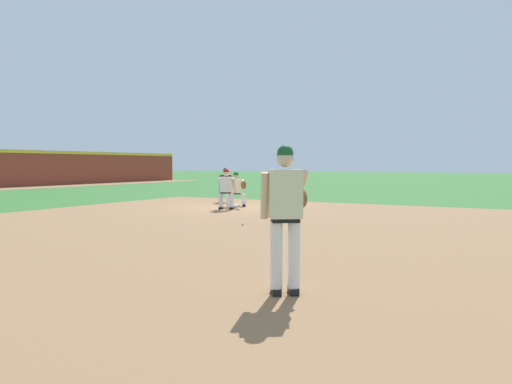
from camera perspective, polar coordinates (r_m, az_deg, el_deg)
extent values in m
plane|color=#336B2D|center=(18.67, -2.59, -1.75)|extent=(160.00, 160.00, 0.00)
cube|color=#936B47|center=(12.45, -1.11, -4.25)|extent=(18.00, 18.00, 0.01)
cube|color=white|center=(18.66, -2.59, -1.62)|extent=(0.38, 0.38, 0.09)
sphere|color=white|center=(13.21, -1.52, -3.67)|extent=(0.07, 0.07, 0.07)
cube|color=black|center=(6.33, 2.28, -11.24)|extent=(0.28, 0.24, 0.09)
cylinder|color=white|center=(6.20, 2.35, -7.25)|extent=(0.15, 0.15, 0.84)
cube|color=black|center=(6.37, 4.28, -11.17)|extent=(0.28, 0.24, 0.09)
cylinder|color=white|center=(6.23, 4.37, -7.20)|extent=(0.15, 0.15, 0.84)
cube|color=black|center=(6.15, 3.37, -3.19)|extent=(0.36, 0.39, 0.06)
cube|color=beige|center=(6.12, 3.38, -0.22)|extent=(0.42, 0.47, 0.60)
sphere|color=#DBB28E|center=(6.13, 3.37, 3.81)|extent=(0.21, 0.21, 0.21)
sphere|color=#194C28|center=(6.13, 3.37, 4.47)|extent=(0.20, 0.20, 0.20)
cube|color=#194C28|center=(6.22, 3.24, 4.22)|extent=(0.19, 0.20, 0.02)
cylinder|color=#DBB28E|center=(6.16, 0.98, -0.42)|extent=(0.21, 0.18, 0.59)
cylinder|color=#DBB28E|center=(6.45, 5.17, 0.79)|extent=(0.49, 0.37, 0.41)
ellipsoid|color=brown|center=(6.54, 5.03, -0.64)|extent=(0.36, 0.33, 0.34)
cube|color=black|center=(18.89, -1.39, -1.56)|extent=(0.28, 0.24, 0.09)
cylinder|color=white|center=(18.91, -1.40, -0.84)|extent=(0.15, 0.15, 0.40)
cube|color=black|center=(18.86, -3.21, -1.57)|extent=(0.28, 0.24, 0.09)
cylinder|color=white|center=(18.88, -3.21, -0.85)|extent=(0.15, 0.15, 0.40)
cube|color=black|center=(18.88, -2.31, -0.17)|extent=(0.36, 0.39, 0.06)
cube|color=beige|center=(18.87, -2.31, 0.67)|extent=(0.42, 0.47, 0.52)
sphere|color=tan|center=(18.83, -2.31, 1.86)|extent=(0.21, 0.21, 0.21)
sphere|color=#194C28|center=(18.83, -2.31, 2.07)|extent=(0.20, 0.20, 0.20)
cube|color=#194C28|center=(18.74, -2.30, 1.99)|extent=(0.19, 0.20, 0.02)
cylinder|color=tan|center=(18.46, -1.47, 1.07)|extent=(0.54, 0.40, 0.24)
cylinder|color=tan|center=(18.76, -3.06, 0.47)|extent=(0.25, 0.21, 0.58)
ellipsoid|color=brown|center=(18.25, -1.43, 0.81)|extent=(0.29, 0.29, 0.35)
cube|color=black|center=(17.86, -4.01, -1.84)|extent=(0.28, 0.17, 0.09)
cylinder|color=white|center=(17.80, -4.05, -0.94)|extent=(0.15, 0.15, 0.50)
cube|color=black|center=(17.75, -2.78, -1.87)|extent=(0.28, 0.17, 0.09)
cylinder|color=white|center=(17.68, -2.82, -0.96)|extent=(0.15, 0.15, 0.50)
cube|color=black|center=(17.72, -3.44, -0.08)|extent=(0.28, 0.38, 0.06)
cube|color=white|center=(17.71, -3.44, 0.86)|extent=(0.34, 0.45, 0.54)
sphere|color=#DBB28E|center=(17.72, -3.43, 2.15)|extent=(0.21, 0.21, 0.21)
sphere|color=maroon|center=(17.71, -3.43, 2.38)|extent=(0.20, 0.20, 0.20)
cube|color=maroon|center=(17.80, -3.35, 2.30)|extent=(0.15, 0.19, 0.02)
cylinder|color=#DBB28E|center=(17.92, -4.07, 0.78)|extent=(0.34, 0.17, 0.56)
cylinder|color=#DBB28E|center=(17.78, -2.53, 0.76)|extent=(0.34, 0.17, 0.56)
cube|color=black|center=(21.20, -2.94, -1.03)|extent=(0.28, 0.24, 0.09)
cylinder|color=#515154|center=(21.22, -2.94, -0.26)|extent=(0.15, 0.15, 0.50)
cube|color=black|center=(21.18, -4.02, -1.04)|extent=(0.28, 0.24, 0.09)
cylinder|color=#515154|center=(21.20, -4.02, -0.26)|extent=(0.15, 0.15, 0.50)
cube|color=black|center=(21.19, -3.49, 0.47)|extent=(0.36, 0.39, 0.06)
cube|color=#232326|center=(21.18, -3.49, 1.25)|extent=(0.43, 0.47, 0.54)
sphere|color=brown|center=(21.15, -3.49, 2.33)|extent=(0.21, 0.21, 0.21)
sphere|color=black|center=(21.15, -3.49, 2.52)|extent=(0.20, 0.20, 0.20)
cube|color=black|center=(21.06, -3.48, 2.45)|extent=(0.19, 0.20, 0.02)
cylinder|color=brown|center=(21.05, -2.79, 1.15)|extent=(0.32, 0.26, 0.56)
cylinder|color=brown|center=(21.03, -4.15, 1.14)|extent=(0.32, 0.26, 0.56)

